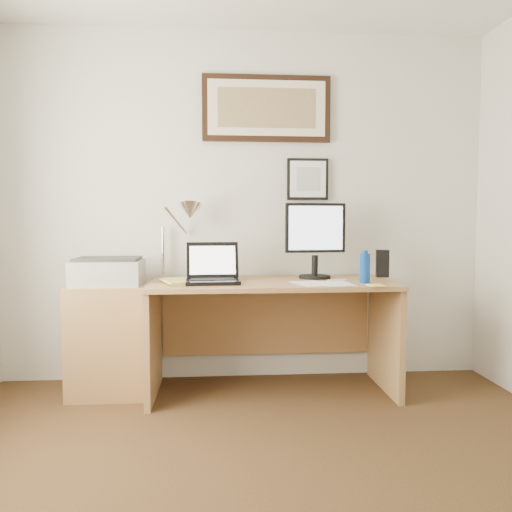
{
  "coord_description": "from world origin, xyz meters",
  "views": [
    {
      "loc": [
        -0.21,
        -1.63,
        1.15
      ],
      "look_at": [
        0.03,
        1.43,
        0.93
      ],
      "focal_mm": 35.0,
      "sensor_mm": 36.0,
      "label": 1
    }
  ],
  "objects": [
    {
      "name": "wall_back",
      "position": [
        0.0,
        2.0,
        1.25
      ],
      "size": [
        3.5,
        0.02,
        2.5
      ],
      "primitive_type": "cube",
      "color": "silver",
      "rests_on": "ground"
    },
    {
      "name": "side_cabinet",
      "position": [
        -0.92,
        1.68,
        0.36
      ],
      "size": [
        0.5,
        0.4,
        0.73
      ],
      "primitive_type": "cube",
      "color": "olive",
      "rests_on": "floor"
    },
    {
      "name": "water_bottle",
      "position": [
        0.74,
        1.49,
        0.84
      ],
      "size": [
        0.07,
        0.07,
        0.19
      ],
      "primitive_type": "cylinder",
      "color": "#0B3B9B",
      "rests_on": "desk"
    },
    {
      "name": "bottle_cap",
      "position": [
        0.74,
        1.49,
        0.95
      ],
      "size": [
        0.03,
        0.03,
        0.02
      ],
      "primitive_type": "cylinder",
      "color": "#0B3B9B",
      "rests_on": "water_bottle"
    },
    {
      "name": "speaker",
      "position": [
        0.96,
        1.81,
        0.85
      ],
      "size": [
        0.1,
        0.09,
        0.19
      ],
      "primitive_type": "cube",
      "rotation": [
        0.0,
        0.0,
        -0.19
      ],
      "color": "black",
      "rests_on": "desk"
    },
    {
      "name": "paper_sheet_a",
      "position": [
        0.39,
        1.48,
        0.75
      ],
      "size": [
        0.27,
        0.33,
        0.0
      ],
      "primitive_type": "cube",
      "rotation": [
        0.0,
        0.0,
        0.29
      ],
      "color": "white",
      "rests_on": "desk"
    },
    {
      "name": "paper_sheet_b",
      "position": [
        0.54,
        1.44,
        0.75
      ],
      "size": [
        0.21,
        0.28,
        0.0
      ],
      "primitive_type": "cube",
      "rotation": [
        0.0,
        0.0,
        0.07
      ],
      "color": "white",
      "rests_on": "desk"
    },
    {
      "name": "sticky_pad",
      "position": [
        0.75,
        1.3,
        0.76
      ],
      "size": [
        0.1,
        0.1,
        0.01
      ],
      "primitive_type": "cube",
      "rotation": [
        0.0,
        0.0,
        0.15
      ],
      "color": "#F0ED71",
      "rests_on": "desk"
    },
    {
      "name": "marker_pen",
      "position": [
        0.58,
        1.57,
        0.76
      ],
      "size": [
        0.14,
        0.06,
        0.02
      ],
      "primitive_type": "cylinder",
      "rotation": [
        0.0,
        1.57,
        0.35
      ],
      "color": "white",
      "rests_on": "desk"
    },
    {
      "name": "book",
      "position": [
        -0.54,
        1.53,
        0.76
      ],
      "size": [
        0.31,
        0.36,
        0.02
      ],
      "primitive_type": "imported",
      "rotation": [
        0.0,
        0.0,
        0.35
      ],
      "color": "#C9BA5E",
      "rests_on": "desk"
    },
    {
      "name": "desk",
      "position": [
        0.15,
        1.72,
        0.51
      ],
      "size": [
        1.6,
        0.7,
        0.75
      ],
      "color": "olive",
      "rests_on": "floor"
    },
    {
      "name": "laptop",
      "position": [
        -0.24,
        1.58,
        0.81
      ],
      "size": [
        0.35,
        0.31,
        0.26
      ],
      "color": "black",
      "rests_on": "desk"
    },
    {
      "name": "lcd_monitor",
      "position": [
        0.47,
        1.76,
        1.04
      ],
      "size": [
        0.42,
        0.22,
        0.52
      ],
      "color": "black",
      "rests_on": "desk"
    },
    {
      "name": "printer",
      "position": [
        -0.92,
        1.68,
        0.82
      ],
      "size": [
        0.44,
        0.34,
        0.18
      ],
      "color": "#A5A5A7",
      "rests_on": "side_cabinet"
    },
    {
      "name": "desk_lamp",
      "position": [
        -0.41,
        1.81,
        1.19
      ],
      "size": [
        0.29,
        0.27,
        0.53
      ],
      "color": "silver",
      "rests_on": "desk"
    },
    {
      "name": "picture_large",
      "position": [
        0.15,
        1.97,
        1.95
      ],
      "size": [
        0.92,
        0.04,
        0.47
      ],
      "color": "black",
      "rests_on": "wall_back"
    },
    {
      "name": "picture_small",
      "position": [
        0.45,
        1.97,
        1.45
      ],
      "size": [
        0.3,
        0.03,
        0.3
      ],
      "color": "black",
      "rests_on": "wall_back"
    }
  ]
}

